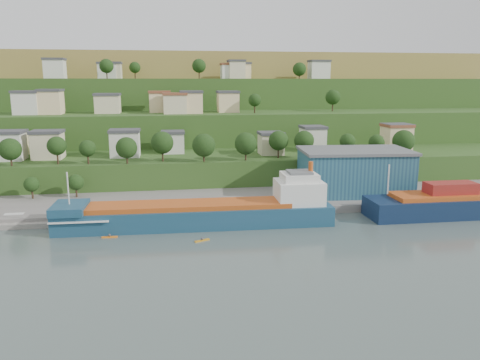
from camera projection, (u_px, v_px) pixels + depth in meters
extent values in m
plane|color=#44534F|center=(217.00, 238.00, 103.16)|extent=(500.00, 500.00, 0.00)
cube|color=slate|center=(277.00, 203.00, 133.19)|extent=(220.00, 26.00, 4.00)
cube|color=#284719|center=(200.00, 184.00, 157.32)|extent=(260.00, 32.00, 20.00)
cube|color=#284719|center=(195.00, 168.00, 186.33)|extent=(280.00, 32.00, 44.00)
cube|color=#284719|center=(191.00, 156.00, 215.34)|extent=(300.00, 32.00, 70.00)
cube|color=olive|center=(185.00, 138.00, 286.91)|extent=(360.00, 120.00, 96.00)
cube|color=beige|center=(11.00, 145.00, 150.75)|extent=(8.78, 8.68, 7.60)
cube|color=#3F3F44|center=(9.00, 132.00, 149.87)|extent=(9.38, 9.28, 0.90)
cube|color=silver|center=(9.00, 147.00, 144.05)|extent=(8.62, 7.34, 8.25)
cube|color=#3F3F44|center=(8.00, 132.00, 143.11)|extent=(9.22, 7.94, 0.90)
cube|color=beige|center=(48.00, 146.00, 146.82)|extent=(8.85, 8.01, 8.04)
cube|color=#3F3F44|center=(47.00, 132.00, 145.89)|extent=(9.45, 8.61, 0.90)
cube|color=silver|center=(125.00, 144.00, 150.64)|extent=(9.08, 7.72, 7.96)
cube|color=#3F3F44|center=(124.00, 131.00, 149.73)|extent=(9.68, 8.32, 0.90)
cube|color=silver|center=(173.00, 143.00, 158.95)|extent=(7.33, 7.50, 6.61)
cube|color=#3F3F44|center=(173.00, 132.00, 158.17)|extent=(7.93, 8.10, 0.90)
cube|color=beige|center=(271.00, 144.00, 155.97)|extent=(7.55, 7.88, 6.58)
cube|color=#3F3F44|center=(271.00, 133.00, 155.20)|extent=(8.15, 8.48, 0.90)
cube|color=silver|center=(313.00, 140.00, 163.98)|extent=(7.68, 8.05, 7.80)
cube|color=#3F3F44|center=(313.00, 127.00, 163.08)|extent=(8.28, 8.65, 0.90)
cube|color=beige|center=(396.00, 139.00, 162.42)|extent=(8.58, 8.06, 8.50)
cube|color=brown|center=(397.00, 125.00, 161.45)|extent=(9.18, 8.66, 0.90)
cube|color=silver|center=(396.00, 139.00, 162.96)|extent=(8.60, 7.97, 8.66)
cube|color=#3F3F44|center=(397.00, 125.00, 161.97)|extent=(9.20, 8.57, 0.90)
cube|color=silver|center=(27.00, 104.00, 170.05)|extent=(8.69, 7.43, 7.76)
cube|color=#3F3F44|center=(26.00, 92.00, 169.16)|extent=(9.29, 8.03, 0.90)
cube|color=beige|center=(33.00, 106.00, 173.87)|extent=(9.39, 8.29, 6.11)
cube|color=brown|center=(32.00, 96.00, 173.14)|extent=(9.99, 8.89, 0.90)
cube|color=beige|center=(51.00, 103.00, 172.00)|extent=(7.82, 8.49, 8.27)
cube|color=#3F3F44|center=(50.00, 90.00, 171.06)|extent=(8.42, 9.09, 0.90)
cube|color=beige|center=(108.00, 104.00, 177.49)|extent=(8.99, 8.47, 6.61)
cube|color=#3F3F44|center=(107.00, 94.00, 176.72)|extent=(9.59, 9.07, 0.90)
cube|color=beige|center=(160.00, 103.00, 183.35)|extent=(7.96, 8.51, 7.38)
cube|color=brown|center=(160.00, 92.00, 182.49)|extent=(8.56, 9.11, 0.90)
cube|color=beige|center=(175.00, 104.00, 175.09)|extent=(8.53, 7.55, 6.86)
cube|color=brown|center=(175.00, 94.00, 174.28)|extent=(9.13, 8.15, 0.90)
cube|color=beige|center=(191.00, 103.00, 176.76)|extent=(8.08, 7.89, 7.61)
cube|color=#3F3F44|center=(191.00, 92.00, 175.87)|extent=(8.68, 8.49, 0.90)
cube|color=beige|center=(228.00, 103.00, 183.80)|extent=(7.95, 8.79, 7.41)
cube|color=#3F3F44|center=(228.00, 92.00, 182.95)|extent=(8.55, 9.39, 0.90)
cube|color=silver|center=(55.00, 69.00, 198.24)|extent=(8.17, 7.03, 7.68)
cube|color=#3F3F44|center=(54.00, 59.00, 197.35)|extent=(8.77, 7.63, 0.90)
cube|color=silver|center=(108.00, 71.00, 204.54)|extent=(7.84, 8.43, 6.22)
cube|color=#3F3F44|center=(107.00, 63.00, 203.80)|extent=(8.44, 9.03, 0.90)
cube|color=beige|center=(112.00, 71.00, 204.66)|extent=(8.07, 7.23, 6.34)
cube|color=#3F3F44|center=(112.00, 63.00, 203.91)|extent=(8.67, 7.83, 0.90)
cube|color=silver|center=(232.00, 72.00, 211.84)|extent=(9.77, 8.32, 6.03)
cube|color=brown|center=(232.00, 64.00, 211.12)|extent=(10.37, 8.92, 0.90)
cube|color=beige|center=(236.00, 70.00, 211.23)|extent=(7.10, 8.79, 7.47)
cube|color=#3F3F44|center=(236.00, 61.00, 210.37)|extent=(7.70, 9.39, 0.90)
cube|color=beige|center=(240.00, 72.00, 215.65)|extent=(9.61, 7.32, 6.57)
cube|color=#3F3F44|center=(240.00, 63.00, 214.87)|extent=(10.21, 7.92, 0.90)
cube|color=silver|center=(319.00, 70.00, 220.19)|extent=(8.99, 7.07, 7.78)
cube|color=#3F3F44|center=(319.00, 61.00, 219.30)|extent=(9.59, 7.67, 0.90)
cylinder|color=#382619|center=(11.00, 161.00, 134.44)|extent=(0.50, 0.50, 3.13)
sphere|color=black|center=(10.00, 149.00, 133.75)|extent=(6.36, 6.36, 6.36)
cylinder|color=#382619|center=(58.00, 158.00, 137.08)|extent=(0.50, 0.50, 3.95)
sphere|color=black|center=(57.00, 146.00, 136.36)|extent=(5.54, 5.54, 5.54)
cylinder|color=#382619|center=(88.00, 158.00, 137.64)|extent=(0.50, 0.50, 3.32)
sphere|color=black|center=(87.00, 148.00, 137.02)|extent=(4.84, 4.84, 4.84)
cylinder|color=#382619|center=(127.00, 159.00, 138.28)|extent=(0.50, 0.50, 3.03)
sphere|color=black|center=(127.00, 148.00, 137.61)|extent=(6.28, 6.28, 6.28)
cylinder|color=#382619|center=(163.00, 155.00, 142.01)|extent=(0.50, 0.50, 3.89)
sphere|color=black|center=(162.00, 143.00, 141.22)|extent=(6.78, 6.78, 6.78)
cylinder|color=#382619|center=(204.00, 157.00, 141.64)|extent=(0.50, 0.50, 3.08)
sphere|color=black|center=(204.00, 145.00, 140.92)|extent=(6.99, 6.99, 6.99)
cylinder|color=#382619|center=(246.00, 155.00, 143.97)|extent=(0.50, 0.50, 3.34)
sphere|color=black|center=(246.00, 144.00, 143.24)|extent=(6.82, 6.82, 6.82)
cylinder|color=#382619|center=(278.00, 152.00, 148.48)|extent=(0.50, 0.50, 3.86)
sphere|color=black|center=(278.00, 141.00, 147.73)|extent=(6.23, 6.23, 6.23)
cylinder|color=#382619|center=(304.00, 152.00, 148.05)|extent=(0.50, 0.50, 3.89)
sphere|color=black|center=(304.00, 141.00, 147.29)|extent=(6.25, 6.25, 6.25)
cylinder|color=#382619|center=(347.00, 152.00, 148.18)|extent=(0.50, 0.50, 4.01)
sphere|color=black|center=(348.00, 141.00, 147.48)|extent=(4.91, 4.91, 4.91)
cylinder|color=#382619|center=(376.00, 152.00, 150.92)|extent=(0.50, 0.50, 3.24)
sphere|color=black|center=(377.00, 142.00, 150.29)|extent=(5.10, 5.10, 5.10)
cylinder|color=#382619|center=(403.00, 151.00, 152.44)|extent=(0.50, 0.50, 2.97)
sphere|color=black|center=(404.00, 141.00, 151.72)|extent=(7.15, 7.15, 7.15)
cylinder|color=#382619|center=(333.00, 106.00, 189.43)|extent=(0.50, 0.50, 3.98)
sphere|color=black|center=(333.00, 97.00, 188.68)|extent=(5.98, 5.98, 5.98)
cylinder|color=#382619|center=(107.00, 74.00, 195.82)|extent=(0.50, 0.50, 3.53)
sphere|color=black|center=(106.00, 66.00, 195.11)|extent=(5.89, 5.89, 5.89)
cylinder|color=#382619|center=(255.00, 108.00, 178.46)|extent=(0.50, 0.50, 3.60)
sphere|color=black|center=(255.00, 100.00, 177.81)|extent=(4.85, 4.85, 4.85)
cylinder|color=#382619|center=(186.00, 107.00, 185.63)|extent=(0.50, 0.50, 3.98)
sphere|color=black|center=(186.00, 98.00, 184.89)|extent=(5.81, 5.81, 5.81)
cylinder|color=#382619|center=(135.00, 75.00, 210.65)|extent=(0.50, 0.50, 3.64)
sphere|color=black|center=(135.00, 67.00, 209.98)|extent=(5.01, 5.01, 5.01)
cylinder|color=#382619|center=(199.00, 74.00, 207.31)|extent=(0.50, 0.50, 3.93)
sphere|color=black|center=(199.00, 66.00, 206.56)|extent=(6.11, 6.11, 6.11)
cylinder|color=#382619|center=(299.00, 76.00, 216.66)|extent=(0.50, 0.50, 2.70)
sphere|color=black|center=(299.00, 69.00, 216.03)|extent=(6.19, 6.19, 6.19)
cylinder|color=#382619|center=(106.00, 75.00, 204.61)|extent=(0.50, 0.50, 3.49)
sphere|color=black|center=(106.00, 68.00, 203.99)|extent=(4.44, 4.44, 4.44)
cube|color=#163E52|center=(196.00, 220.00, 111.75)|extent=(65.35, 11.74, 6.51)
cube|color=#AF4817|center=(188.00, 205.00, 110.68)|extent=(48.57, 9.50, 1.12)
cube|color=#163E52|center=(70.00, 208.00, 106.62)|extent=(7.68, 10.41, 1.86)
cube|color=silver|center=(299.00, 192.00, 114.20)|extent=(11.38, 9.56, 5.58)
cube|color=silver|center=(299.00, 177.00, 113.43)|extent=(8.54, 7.64, 1.86)
cube|color=#595B5E|center=(299.00, 172.00, 113.18)|extent=(5.71, 5.71, 0.56)
cylinder|color=#AF4817|center=(311.00, 167.00, 113.36)|extent=(1.14, 1.14, 2.79)
cylinder|color=silver|center=(68.00, 188.00, 105.66)|extent=(0.34, 0.34, 7.44)
cube|color=silver|center=(83.00, 216.00, 107.46)|extent=(13.27, 10.81, 0.23)
cube|color=#AF4817|center=(480.00, 194.00, 120.58)|extent=(46.99, 9.14, 1.07)
cylinder|color=silver|center=(388.00, 179.00, 115.83)|extent=(0.34, 0.34, 7.46)
cube|color=maroon|center=(451.00, 188.00, 118.92)|extent=(12.84, 5.44, 2.77)
cube|color=navy|center=(354.00, 172.00, 135.59)|extent=(31.32, 20.29, 12.00)
cube|color=#595B5E|center=(355.00, 151.00, 134.26)|extent=(32.39, 21.37, 0.80)
cube|color=silver|center=(14.00, 215.00, 114.72)|extent=(4.57, 1.77, 0.91)
cube|color=orange|center=(110.00, 237.00, 103.52)|extent=(3.44, 0.69, 0.26)
sphere|color=#3F3F44|center=(109.00, 235.00, 103.43)|extent=(0.60, 0.60, 0.60)
cube|color=#C38217|center=(202.00, 240.00, 101.29)|extent=(3.39, 1.99, 0.26)
sphere|color=#3F3F44|center=(202.00, 239.00, 101.20)|extent=(0.60, 0.60, 0.60)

